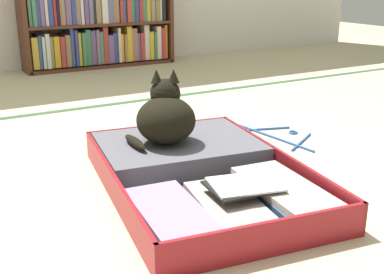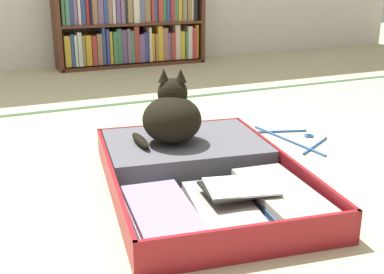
# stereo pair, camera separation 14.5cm
# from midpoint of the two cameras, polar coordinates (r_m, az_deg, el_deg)

# --- Properties ---
(ground_plane) EXTENTS (10.00, 10.00, 0.00)m
(ground_plane) POSITION_cam_midpoint_polar(r_m,az_deg,el_deg) (1.68, 0.70, -5.27)
(ground_plane) COLOR #C1B88E
(tatami_border) EXTENTS (4.80, 0.05, 0.00)m
(tatami_border) POSITION_cam_midpoint_polar(r_m,az_deg,el_deg) (2.68, -9.22, 3.57)
(tatami_border) COLOR #325233
(tatami_border) RESTS_ON ground_plane
(bookshelf) EXTENTS (1.15, 0.24, 0.94)m
(bookshelf) POSITION_cam_midpoint_polar(r_m,az_deg,el_deg) (3.86, -6.11, 15.04)
(bookshelf) COLOR #552E1E
(bookshelf) RESTS_ON ground_plane
(open_suitcase) EXTENTS (0.72, 0.97, 0.10)m
(open_suitcase) POSITION_cam_midpoint_polar(r_m,az_deg,el_deg) (1.66, 3.13, -3.97)
(open_suitcase) COLOR maroon
(open_suitcase) RESTS_ON ground_plane
(black_cat) EXTENTS (0.28, 0.29, 0.26)m
(black_cat) POSITION_cam_midpoint_polar(r_m,az_deg,el_deg) (1.75, -0.01, 2.39)
(black_cat) COLOR black
(black_cat) RESTS_ON open_suitcase
(clothes_hanger) EXTENTS (0.25, 0.45, 0.01)m
(clothes_hanger) POSITION_cam_midpoint_polar(r_m,az_deg,el_deg) (2.16, 13.79, -0.21)
(clothes_hanger) COLOR #26539F
(clothes_hanger) RESTS_ON ground_plane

